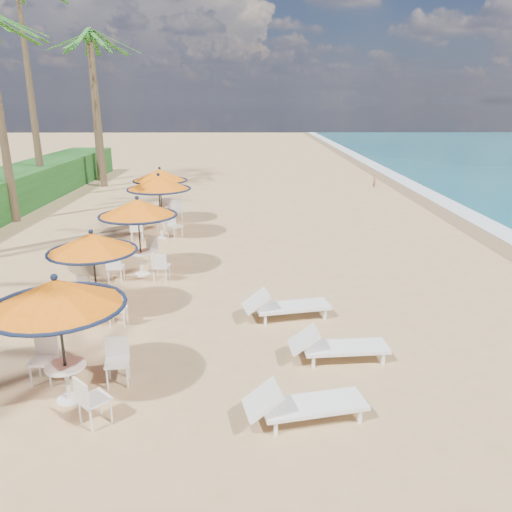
% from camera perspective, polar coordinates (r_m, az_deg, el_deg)
% --- Properties ---
extents(ground, '(160.00, 160.00, 0.00)m').
position_cam_1_polar(ground, '(9.98, 6.49, -14.55)').
color(ground, tan).
rests_on(ground, ground).
extents(wetsand_band, '(1.40, 140.00, 0.02)m').
position_cam_1_polar(wetsand_band, '(21.40, 26.02, 1.33)').
color(wetsand_band, olive).
rests_on(wetsand_band, ground).
extents(station_0, '(2.35, 2.35, 2.46)m').
position_cam_1_polar(station_0, '(9.34, -21.38, -5.67)').
color(station_0, black).
rests_on(station_0, ground).
extents(station_1, '(2.19, 2.19, 2.28)m').
position_cam_1_polar(station_1, '(12.85, -18.33, 0.23)').
color(station_1, black).
rests_on(station_1, ground).
extents(station_2, '(2.41, 2.52, 2.51)m').
position_cam_1_polar(station_2, '(15.71, -13.30, 4.29)').
color(station_2, black).
rests_on(station_2, ground).
extents(station_3, '(2.50, 2.50, 2.60)m').
position_cam_1_polar(station_3, '(19.95, -11.07, 7.34)').
color(station_3, black).
rests_on(station_3, ground).
extents(station_4, '(2.40, 2.41, 2.51)m').
position_cam_1_polar(station_4, '(22.66, -10.72, 8.34)').
color(station_4, black).
rests_on(station_4, ground).
extents(lounger_near, '(2.19, 1.08, 0.75)m').
position_cam_1_polar(lounger_near, '(8.84, 5.22, -16.44)').
color(lounger_near, white).
rests_on(lounger_near, ground).
extents(lounger_mid, '(2.13, 0.82, 0.75)m').
position_cam_1_polar(lounger_mid, '(10.75, 9.07, -10.06)').
color(lounger_mid, white).
rests_on(lounger_mid, ground).
extents(lounger_far, '(2.27, 1.12, 0.78)m').
position_cam_1_polar(lounger_far, '(12.55, 3.20, -5.62)').
color(lounger_far, white).
rests_on(lounger_far, ground).
extents(palm_6, '(5.00, 5.00, 9.14)m').
position_cam_1_polar(palm_6, '(33.47, -18.27, 21.83)').
color(palm_6, brown).
rests_on(palm_6, ground).
extents(palm_7, '(5.00, 5.00, 9.26)m').
position_cam_1_polar(palm_7, '(36.25, -18.54, 21.57)').
color(palm_7, brown).
rests_on(palm_7, ground).
extents(person, '(0.27, 0.37, 0.94)m').
position_cam_1_polar(person, '(32.62, 13.39, 8.43)').
color(person, '#99704E').
rests_on(person, ground).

